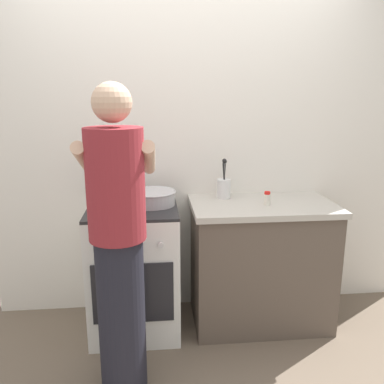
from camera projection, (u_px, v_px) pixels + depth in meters
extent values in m
plane|color=#6B5B4C|center=(187.00, 335.00, 2.79)|extent=(6.00, 6.00, 0.00)
cube|color=silver|center=(207.00, 147.00, 2.99)|extent=(3.20, 0.10, 2.50)
cube|color=brown|center=(260.00, 266.00, 2.88)|extent=(0.96, 0.56, 0.86)
cube|color=#B7B2A8|center=(263.00, 206.00, 2.78)|extent=(1.00, 0.60, 0.04)
cube|color=white|center=(135.00, 270.00, 2.79)|extent=(0.60, 0.60, 0.88)
cube|color=#232326|center=(133.00, 208.00, 2.69)|extent=(0.60, 0.60, 0.02)
cube|color=black|center=(133.00, 294.00, 2.50)|extent=(0.51, 0.01, 0.40)
cylinder|color=silver|center=(101.00, 247.00, 2.40)|extent=(0.04, 0.01, 0.04)
cylinder|color=silver|center=(131.00, 246.00, 2.42)|extent=(0.04, 0.01, 0.04)
cylinder|color=silver|center=(161.00, 245.00, 2.44)|extent=(0.04, 0.01, 0.04)
cylinder|color=#38383D|center=(111.00, 200.00, 2.63)|extent=(0.19, 0.19, 0.11)
cube|color=black|center=(93.00, 193.00, 2.61)|extent=(0.04, 0.02, 0.01)
cube|color=black|center=(127.00, 193.00, 2.63)|extent=(0.04, 0.02, 0.01)
cylinder|color=#B7B7BC|center=(153.00, 198.00, 2.72)|extent=(0.30, 0.30, 0.10)
torus|color=#B7B7BC|center=(153.00, 192.00, 2.71)|extent=(0.31, 0.31, 0.01)
cylinder|color=silver|center=(224.00, 189.00, 2.89)|extent=(0.10, 0.10, 0.14)
cylinder|color=silver|center=(224.00, 179.00, 2.87)|extent=(0.02, 0.02, 0.23)
sphere|color=silver|center=(224.00, 162.00, 2.84)|extent=(0.03, 0.03, 0.03)
cylinder|color=black|center=(224.00, 179.00, 2.88)|extent=(0.02, 0.02, 0.24)
sphere|color=black|center=(224.00, 161.00, 2.84)|extent=(0.03, 0.03, 0.03)
cylinder|color=black|center=(224.00, 179.00, 2.86)|extent=(0.03, 0.01, 0.24)
sphere|color=black|center=(225.00, 161.00, 2.83)|extent=(0.03, 0.03, 0.03)
cylinder|color=silver|center=(267.00, 200.00, 2.72)|extent=(0.04, 0.04, 0.08)
cylinder|color=red|center=(267.00, 193.00, 2.71)|extent=(0.04, 0.04, 0.02)
cylinder|color=black|center=(122.00, 315.00, 2.21)|extent=(0.26, 0.26, 0.90)
cylinder|color=maroon|center=(116.00, 185.00, 2.03)|extent=(0.30, 0.30, 0.58)
sphere|color=#D3AA8C|center=(112.00, 102.00, 1.93)|extent=(0.20, 0.20, 0.20)
cylinder|color=#D3AA8C|center=(85.00, 159.00, 2.12)|extent=(0.07, 0.41, 0.24)
cylinder|color=#D3AA8C|center=(149.00, 158.00, 2.16)|extent=(0.07, 0.41, 0.24)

